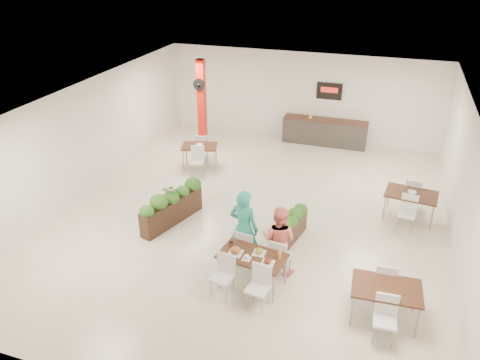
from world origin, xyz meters
name	(u,v)px	position (x,y,z in m)	size (l,w,h in m)	color
ground	(253,215)	(0.00, 0.00, 0.00)	(12.00, 12.00, 0.00)	beige
room_shell	(254,147)	(0.00, 0.00, 2.01)	(10.10, 12.10, 3.22)	white
red_column	(202,105)	(-3.00, 3.79, 1.64)	(0.40, 0.41, 3.20)	red
service_counter	(325,131)	(1.00, 5.65, 0.49)	(3.00, 0.64, 2.20)	#2D2B28
main_table	(252,260)	(0.82, -2.75, 0.64)	(1.50, 1.78, 0.92)	#321910
diner_man	(244,228)	(0.43, -2.09, 0.94)	(0.68, 0.45, 1.87)	teal
diner_woman	(279,240)	(1.23, -2.09, 0.80)	(0.78, 0.61, 1.61)	#F9756E
planter_left	(172,205)	(-1.89, -1.01, 0.53)	(0.93, 2.04, 1.11)	black
planter_right	(289,227)	(1.23, -0.99, 0.48)	(0.66, 1.71, 0.90)	black
side_table_a	(200,149)	(-2.54, 2.40, 0.62)	(1.28, 1.67, 0.92)	#321910
side_table_b	(411,197)	(3.98, 1.16, 0.64)	(1.39, 1.66, 0.92)	#321910
side_table_c	(386,292)	(3.55, -2.92, 0.63)	(1.35, 1.64, 0.92)	#321910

